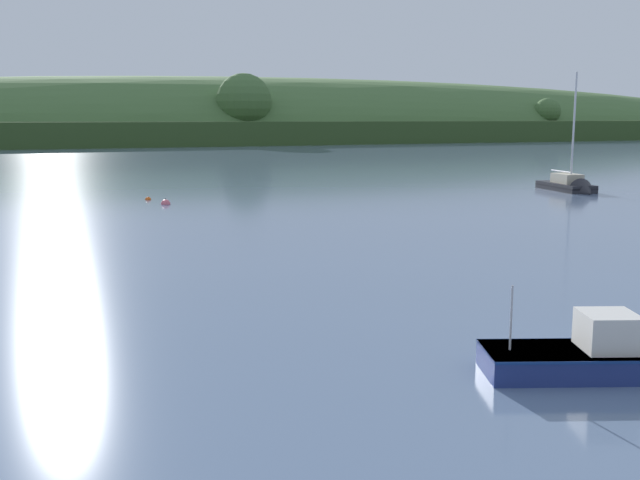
{
  "coord_description": "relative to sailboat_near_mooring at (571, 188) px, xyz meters",
  "views": [
    {
      "loc": [
        -7.05,
        1.74,
        7.11
      ],
      "look_at": [
        1.61,
        31.77,
        1.88
      ],
      "focal_mm": 41.48,
      "sensor_mm": 36.0,
      "label": 1
    }
  ],
  "objects": [
    {
      "name": "mooring_buoy_off_fishing_boat",
      "position": [
        -38.45,
        0.09,
        -0.31
      ],
      "size": [
        0.78,
        0.78,
        0.86
      ],
      "color": "#E06675",
      "rests_on": "ground"
    },
    {
      "name": "mooring_buoy_far_upstream",
      "position": [
        -39.66,
        3.83,
        -0.31
      ],
      "size": [
        0.52,
        0.52,
        0.6
      ],
      "color": "#EA5B19",
      "rests_on": "ground"
    },
    {
      "name": "far_shoreline_hill",
      "position": [
        8.53,
        173.84,
        0.11
      ],
      "size": [
        567.35,
        151.87,
        39.28
      ],
      "rotation": [
        0.0,
        0.0,
        0.1
      ],
      "color": "#314A21",
      "rests_on": "ground"
    },
    {
      "name": "fishing_boat_moored",
      "position": [
        -30.28,
        -44.69,
        0.13
      ],
      "size": [
        5.42,
        3.21,
        3.23
      ],
      "rotation": [
        0.0,
        0.0,
        6.03
      ],
      "color": "navy",
      "rests_on": "ground"
    },
    {
      "name": "sailboat_near_mooring",
      "position": [
        0.0,
        0.0,
        0.0
      ],
      "size": [
        3.15,
        7.91,
        12.47
      ],
      "rotation": [
        0.0,
        0.0,
        4.65
      ],
      "color": "#232328",
      "rests_on": "ground"
    }
  ]
}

